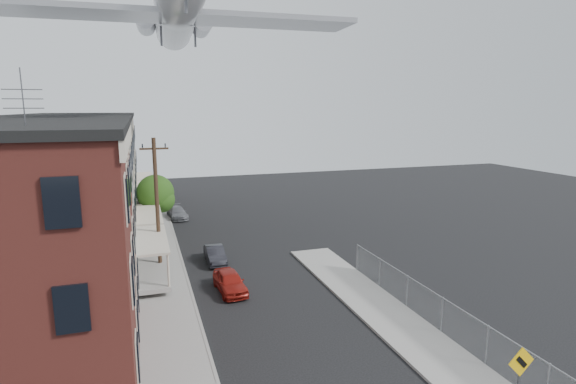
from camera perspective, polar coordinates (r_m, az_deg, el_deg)
name	(u,v)px	position (r m, az deg, el deg)	size (l,w,h in m)	color
sidewalk_left	(158,245)	(37.51, -16.14, -6.54)	(3.00, 62.00, 0.12)	gray
sidewalk_right	(403,328)	(24.10, 14.37, -16.35)	(3.00, 26.00, 0.12)	gray
curb_left	(177,244)	(37.57, -13.92, -6.39)	(0.15, 62.00, 0.14)	gray
curb_right	(377,332)	(23.40, 11.24, -17.04)	(0.15, 26.00, 0.14)	gray
row_house_a	(43,209)	(29.50, -28.66, -1.90)	(11.98, 7.00, 10.30)	slate
row_house_b	(62,189)	(36.29, -26.76, 0.39)	(11.98, 7.00, 10.30)	gray
row_house_c	(75,175)	(43.15, -25.46, 1.95)	(11.98, 7.00, 10.30)	slate
row_house_d	(84,165)	(50.04, -24.51, 3.09)	(11.98, 7.00, 10.30)	gray
row_house_e	(90,158)	(56.97, -23.80, 3.95)	(11.98, 7.00, 10.30)	slate
chainlink_fence	(442,315)	(23.76, 18.97, -14.51)	(0.06, 18.06, 1.90)	gray
warning_sign	(520,371)	(18.57, 27.36, -19.56)	(1.10, 0.11, 2.80)	#515156
utility_pole	(157,204)	(30.56, -16.29, -1.49)	(1.80, 0.26, 9.00)	black
street_tree	(157,195)	(40.54, -16.30, -0.34)	(3.22, 3.20, 5.20)	black
car_near	(230,282)	(27.59, -7.39, -11.22)	(1.50, 3.73, 1.27)	maroon
car_mid	(215,255)	(32.70, -9.25, -7.85)	(1.22, 3.51, 1.16)	black
car_far	(177,213)	(46.16, -13.88, -2.56)	(1.63, 4.00, 1.16)	slate
airplane	(177,7)	(39.58, -13.88, 21.85)	(27.13, 30.97, 8.98)	silver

